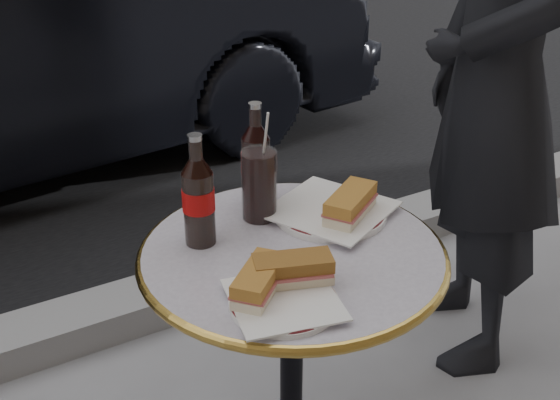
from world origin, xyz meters
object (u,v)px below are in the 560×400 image
pedestrian (498,80)px  plate_right (330,212)px  plate_left (284,303)px  cola_bottle_left (198,190)px  bistro_table (291,389)px  cola_glass (259,185)px  cola_bottle_right (256,154)px

pedestrian → plate_right: bearing=-50.0°
plate_left → cola_bottle_left: cola_bottle_left is taller
bistro_table → cola_glass: (0.01, 0.15, 0.44)m
bistro_table → pedestrian: 1.01m
cola_bottle_left → plate_left: bearing=-82.7°
bistro_table → plate_left: bearing=-125.7°
cola_bottle_right → pedestrian: bearing=4.5°
cola_bottle_right → cola_glass: size_ratio=1.51×
cola_glass → cola_bottle_left: bearing=-168.1°
bistro_table → pedestrian: pedestrian is taller
cola_glass → pedestrian: size_ratio=0.09×
plate_left → pedestrian: pedestrian is taller
plate_right → cola_glass: (-0.14, 0.07, 0.07)m
plate_right → cola_glass: bearing=153.1°
cola_bottle_left → pedestrian: size_ratio=0.13×
bistro_table → cola_bottle_left: 0.52m
bistro_table → plate_right: (0.14, 0.08, 0.37)m
bistro_table → pedestrian: size_ratio=0.42×
plate_right → cola_bottle_right: bearing=128.8°
plate_left → cola_glass: cola_glass is taller
cola_glass → plate_left: bearing=-111.2°
bistro_table → cola_glass: size_ratio=4.68×
pedestrian → plate_left: bearing=-41.3°
plate_left → cola_glass: bearing=68.8°
bistro_table → cola_bottle_left: bearing=141.6°
cola_bottle_left → cola_bottle_right: same height
cola_bottle_left → cola_bottle_right: 0.21m
plate_right → cola_bottle_right: 0.21m
plate_left → bistro_table: bearing=54.3°
plate_left → cola_bottle_right: (0.15, 0.37, 0.11)m
cola_bottle_right → cola_bottle_left: bearing=-151.7°
bistro_table → pedestrian: bearing=18.6°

